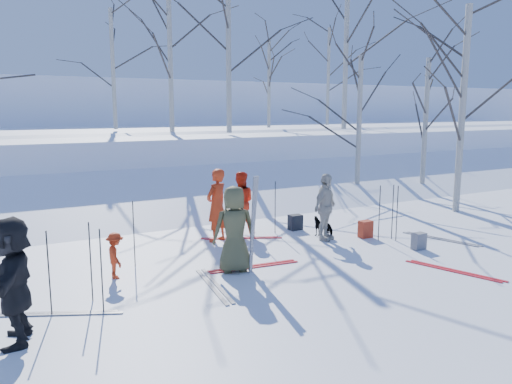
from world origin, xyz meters
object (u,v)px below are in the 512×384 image
skier_olive_center (234,229)px  skier_redor_behind (240,202)px  skier_red_north (217,205)px  backpack_red (366,229)px  dog (323,227)px  backpack_grey (419,241)px  skier_grey_west (13,280)px  skier_red_seated (115,255)px  backpack_dark (295,222)px  skier_cream_east (325,207)px

skier_olive_center → skier_redor_behind: 3.13m
skier_red_north → backpack_red: (3.36, -1.44, -0.67)m
dog → backpack_red: size_ratio=1.38×
skier_redor_behind → backpack_grey: (2.82, -3.36, -0.60)m
skier_olive_center → skier_red_north: (0.63, 2.23, 0.03)m
skier_grey_west → dog: 7.57m
dog → backpack_grey: 2.32m
skier_red_seated → backpack_dark: size_ratio=2.19×
skier_grey_west → dog: (7.06, 2.65, -0.63)m
skier_red_north → backpack_red: skier_red_north is taller
skier_olive_center → skier_grey_west: skier_grey_west is taller
skier_grey_west → backpack_grey: skier_grey_west is taller
backpack_red → backpack_grey: bearing=-76.1°
skier_redor_behind → skier_red_seated: bearing=57.2°
skier_red_north → dog: bearing=134.1°
backpack_red → skier_red_north: bearing=156.8°
backpack_red → skier_cream_east: bearing=164.3°
skier_red_north → skier_red_seated: (-2.75, -1.51, -0.44)m
skier_cream_east → backpack_grey: skier_cream_east is taller
skier_olive_center → backpack_dark: 3.74m
skier_redor_behind → backpack_red: skier_redor_behind is taller
skier_olive_center → dog: 3.48m
skier_red_seated → backpack_red: 6.12m
skier_red_seated → backpack_dark: 5.27m
skier_redor_behind → dog: (1.63, -1.36, -0.54)m
skier_red_north → skier_grey_west: (-4.55, -3.49, 0.00)m
skier_redor_behind → backpack_grey: size_ratio=4.14×
skier_red_seated → dog: 5.31m
skier_redor_behind → skier_olive_center: bearing=89.3°
backpack_grey → skier_cream_east: bearing=129.2°
skier_grey_west → backpack_dark: size_ratio=4.39×
skier_red_seated → backpack_red: (6.12, 0.07, -0.23)m
skier_redor_behind → skier_cream_east: 2.21m
skier_grey_west → dog: skier_grey_west is taller
skier_red_seated → skier_grey_west: bearing=138.3°
skier_grey_west → backpack_dark: 7.72m
skier_olive_center → skier_grey_west: bearing=31.0°
skier_red_seated → dog: (5.27, 0.66, -0.19)m
skier_olive_center → skier_red_north: 2.31m
skier_redor_behind → backpack_dark: bearing=-170.4°
skier_grey_west → backpack_red: 8.20m
skier_redor_behind → skier_cream_east: (1.45, -1.67, 0.03)m
skier_grey_west → backpack_red: (7.91, 2.05, -0.67)m
skier_redor_behind → backpack_grey: skier_redor_behind is taller
skier_red_north → skier_cream_east: bearing=126.5°
dog → backpack_grey: (1.19, -1.99, -0.05)m
backpack_dark → skier_redor_behind: bearing=161.5°
skier_olive_center → dog: skier_olive_center is taller
dog → backpack_grey: size_ratio=1.52×
dog → backpack_red: 1.04m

